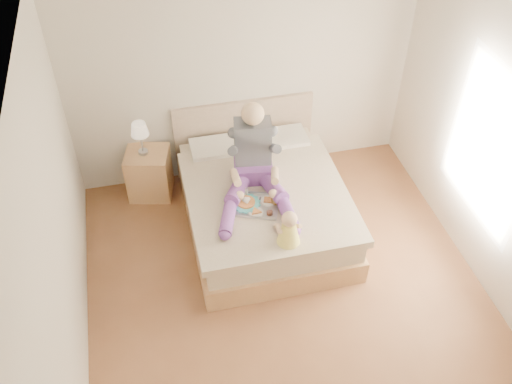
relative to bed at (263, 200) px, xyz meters
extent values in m
cube|color=brown|center=(0.00, -1.08, -0.32)|extent=(4.00, 4.20, 0.01)
cube|color=silver|center=(0.00, -1.08, 2.38)|extent=(4.00, 4.20, 0.02)
cube|color=beige|center=(0.00, 1.02, 1.03)|extent=(4.00, 0.02, 2.70)
cube|color=beige|center=(-2.00, -1.08, 1.03)|extent=(0.02, 4.20, 2.70)
cube|color=beige|center=(2.00, -1.08, 1.03)|extent=(0.02, 4.20, 2.70)
cube|color=white|center=(1.99, -0.88, 1.08)|extent=(0.02, 1.30, 1.60)
cube|color=white|center=(1.98, -0.88, 1.08)|extent=(0.01, 1.18, 1.48)
cube|color=#A57A4D|center=(0.00, -0.07, -0.18)|extent=(1.68, 2.13, 0.28)
cube|color=#C3B091|center=(0.00, -0.07, 0.08)|extent=(1.60, 2.05, 0.24)
cube|color=#C3B091|center=(0.00, -0.22, 0.25)|extent=(1.70, 1.80, 0.09)
cube|color=beige|center=(-0.38, 0.68, 0.27)|extent=(0.62, 0.40, 0.14)
cube|color=beige|center=(0.38, 0.68, 0.27)|extent=(0.62, 0.40, 0.14)
cube|color=gray|center=(0.00, 1.01, 0.18)|extent=(1.70, 0.08, 1.00)
cube|color=#A57A4D|center=(-1.20, 0.78, -0.02)|extent=(0.58, 0.54, 0.60)
cylinder|color=#AEB2B5|center=(-1.23, 0.79, 0.30)|extent=(0.11, 0.11, 0.04)
cylinder|color=#AEB2B5|center=(-1.23, 0.79, 0.44)|extent=(0.02, 0.02, 0.23)
cone|color=beige|center=(-1.23, 0.79, 0.63)|extent=(0.20, 0.20, 0.15)
cube|color=#633381|center=(-0.09, 0.09, 0.39)|extent=(0.45, 0.38, 0.19)
cube|color=#3C3D44|center=(-0.08, 0.15, 0.72)|extent=(0.42, 0.29, 0.51)
sphere|color=beige|center=(-0.08, 0.12, 1.11)|extent=(0.24, 0.24, 0.24)
cylinder|color=#633381|center=(-0.29, -0.14, 0.38)|extent=(0.41, 0.56, 0.23)
cylinder|color=#633381|center=(-0.48, -0.52, 0.36)|extent=(0.28, 0.51, 0.13)
sphere|color=#633381|center=(-0.56, -0.75, 0.35)|extent=(0.12, 0.12, 0.12)
cylinder|color=#3C3D44|center=(-0.31, 0.04, 0.74)|extent=(0.17, 0.33, 0.26)
cylinder|color=beige|center=(-0.33, -0.17, 0.55)|extent=(0.09, 0.33, 0.17)
sphere|color=beige|center=(-0.32, -0.33, 0.44)|extent=(0.09, 0.09, 0.09)
cylinder|color=#633381|center=(0.04, -0.19, 0.38)|extent=(0.27, 0.57, 0.23)
cylinder|color=#633381|center=(0.11, -0.61, 0.36)|extent=(0.14, 0.50, 0.13)
sphere|color=#633381|center=(0.12, -0.85, 0.35)|extent=(0.12, 0.12, 0.12)
cylinder|color=#3C3D44|center=(0.11, -0.03, 0.74)|extent=(0.11, 0.32, 0.26)
cylinder|color=beige|center=(0.07, -0.23, 0.55)|extent=(0.16, 0.34, 0.17)
sphere|color=beige|center=(0.02, -0.38, 0.44)|extent=(0.09, 0.09, 0.09)
cube|color=#AEB2B5|center=(-0.17, -0.37, 0.30)|extent=(0.58, 0.52, 0.01)
cylinder|color=#44BDC3|center=(-0.26, -0.33, 0.31)|extent=(0.28, 0.28, 0.02)
cylinder|color=#DC8C49|center=(-0.26, -0.33, 0.33)|extent=(0.19, 0.19, 0.02)
cylinder|color=white|center=(-0.27, -0.19, 0.35)|extent=(0.08, 0.08, 0.10)
torus|color=white|center=(-0.22, -0.20, 0.36)|extent=(0.04, 0.07, 0.06)
cylinder|color=olive|center=(-0.27, -0.19, 0.40)|extent=(0.07, 0.07, 0.01)
cylinder|color=white|center=(-0.03, -0.34, 0.31)|extent=(0.16, 0.16, 0.01)
cube|color=#DC8C49|center=(-0.03, -0.34, 0.33)|extent=(0.11, 0.10, 0.02)
cylinder|color=white|center=(-0.19, -0.48, 0.31)|extent=(0.16, 0.16, 0.01)
ellipsoid|color=red|center=(-0.17, -0.49, 0.33)|extent=(0.04, 0.03, 0.01)
cylinder|color=white|center=(0.03, -0.38, 0.37)|extent=(0.07, 0.07, 0.12)
cylinder|color=orange|center=(0.03, -0.38, 0.37)|extent=(0.07, 0.07, 0.12)
cylinder|color=white|center=(-0.06, -0.53, 0.33)|extent=(0.07, 0.07, 0.04)
cylinder|color=#4B1B0A|center=(-0.06, -0.53, 0.33)|extent=(0.06, 0.06, 0.03)
cone|color=#FFEF50|center=(0.03, -0.92, 0.42)|extent=(0.23, 0.23, 0.25)
sphere|color=beige|center=(0.03, -0.92, 0.60)|extent=(0.15, 0.15, 0.15)
cylinder|color=beige|center=(-0.03, -0.81, 0.34)|extent=(0.05, 0.17, 0.06)
sphere|color=beige|center=(-0.04, -0.73, 0.34)|extent=(0.05, 0.05, 0.05)
cylinder|color=beige|center=(-0.06, -0.92, 0.46)|extent=(0.06, 0.13, 0.11)
cylinder|color=beige|center=(0.06, -0.80, 0.34)|extent=(0.10, 0.18, 0.06)
sphere|color=beige|center=(0.05, -0.72, 0.34)|extent=(0.05, 0.05, 0.05)
cylinder|color=beige|center=(0.12, -0.90, 0.46)|extent=(0.09, 0.13, 0.11)
camera|label=1|loc=(-1.13, -4.52, 4.40)|focal=40.00mm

